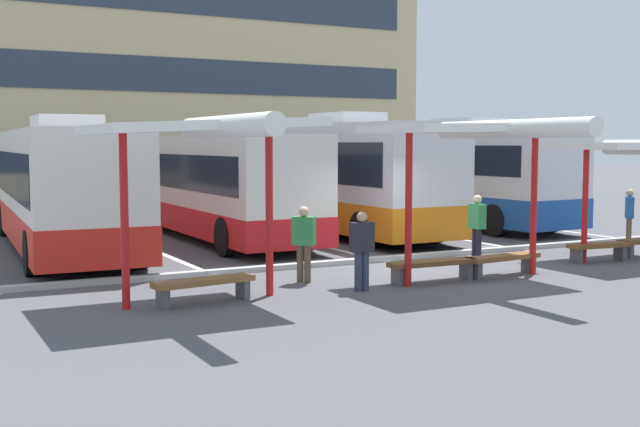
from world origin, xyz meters
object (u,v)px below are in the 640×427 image
Objects in this scene: waiting_passenger_2 at (304,239)px; bench_3 at (599,248)px; bench_2 at (503,260)px; waiting_passenger_3 at (477,223)px; coach_bus_3 at (440,176)px; waiting_passenger_1 at (362,246)px; waiting_shelter_1 at (483,132)px; waiting_shelter_0 at (204,131)px; bench_0 at (204,285)px; waiting_passenger_0 at (629,213)px; bench_1 at (433,266)px; coach_bus_1 at (213,185)px; coach_bus_0 at (61,190)px; coach_bus_2 at (324,177)px; waiting_shelter_2 at (634,149)px.

bench_3 is at bearing -5.88° from waiting_passenger_2.
bench_2 is 2.22m from waiting_passenger_3.
coach_bus_3 is 7.63× the size of waiting_passenger_1.
waiting_passenger_1 is at bearing 173.97° from waiting_shelter_1.
waiting_shelter_0 reaches higher than bench_0.
coach_bus_3 is 7.76m from waiting_passenger_0.
waiting_passenger_3 is at bearing 65.60° from bench_2.
waiting_shelter_1 is 5.16m from bench_3.
coach_bus_1 is at bearing 97.26° from bench_1.
coach_bus_0 is at bearing -174.95° from coach_bus_3.
coach_bus_0 reaches higher than waiting_passenger_2.
coach_bus_0 is at bearing 114.29° from waiting_passenger_1.
waiting_passenger_3 is (7.59, 1.79, 0.58)m from bench_0.
coach_bus_2 is 6.26× the size of bench_2.
bench_1 is (-2.69, -9.69, -1.40)m from coach_bus_2.
coach_bus_3 reaches higher than waiting_passenger_3.
coach_bus_2 reaches higher than waiting_shelter_2.
bench_0 is (-12.42, -9.79, -1.36)m from coach_bus_3.
waiting_passenger_2 reaches higher than bench_3.
bench_0 is 0.99× the size of bench_2.
waiting_shelter_2 is (4.30, 0.30, 2.36)m from bench_2.
coach_bus_1 is 10.29m from waiting_shelter_1.
bench_2 is (6.70, -0.17, 0.00)m from bench_0.
waiting_shelter_0 reaches higher than waiting_passenger_0.
waiting_shelter_0 is 2.42× the size of bench_2.
waiting_passenger_0 is (5.64, -7.48, -0.84)m from coach_bus_2.
coach_bus_3 is 11.56m from bench_2.
waiting_passenger_2 is at bearing 174.12° from bench_3.
coach_bus_1 reaches higher than waiting_passenger_0.
bench_3 is at bearing -30.48° from waiting_passenger_3.
waiting_shelter_1 is (5.80, -0.54, 2.72)m from bench_0.
waiting_shelter_0 is at bearing -165.93° from waiting_passenger_3.
waiting_passenger_3 is at bearing 24.54° from waiting_passenger_1.
coach_bus_0 is 14.65m from waiting_shelter_2.
waiting_passenger_2 reaches higher than bench_1.
waiting_passenger_3 is (-4.83, -8.00, -0.78)m from coach_bus_3.
waiting_passenger_3 reaches higher than waiting_passenger_0.
waiting_shelter_2 reaches higher than bench_3.
waiting_passenger_1 is at bearing -2.62° from waiting_shelter_0.
waiting_passenger_1 is (-2.69, 0.28, -2.19)m from waiting_shelter_1.
waiting_shelter_2 reaches higher than bench_1.
waiting_shelter_1 reaches higher than waiting_shelter_2.
coach_bus_1 is 7.20× the size of waiting_passenger_0.
bench_1 is at bearing -105.53° from coach_bus_2.
waiting_shelter_0 is at bearing -177.60° from bench_3.
waiting_shelter_2 is 4.19m from waiting_passenger_3.
waiting_shelter_2 is (11.00, 0.25, -0.35)m from waiting_shelter_0.
bench_1 is 3.33m from waiting_passenger_3.
coach_bus_2 reaches higher than coach_bus_0.
bench_2 is (1.80, -0.06, -0.00)m from bench_1.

